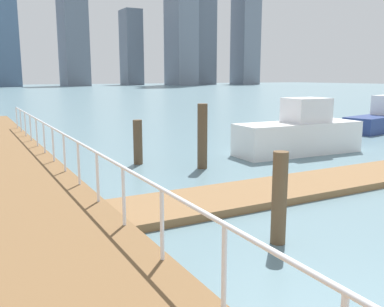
% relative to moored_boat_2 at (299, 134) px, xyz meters
% --- Properties ---
extents(ground_plane, '(300.00, 300.00, 0.00)m').
position_rel_moored_boat_2_xyz_m(ground_plane, '(-6.01, 8.34, -0.79)').
color(ground_plane, slate).
extents(floating_dock, '(11.69, 2.00, 0.18)m').
position_rel_moored_boat_2_xyz_m(floating_dock, '(-3.67, -4.12, -0.70)').
color(floating_dock, olive).
rests_on(floating_dock, ground_plane).
extents(boardwalk_railing, '(0.06, 26.08, 1.08)m').
position_rel_moored_boat_2_xyz_m(boardwalk_railing, '(-9.16, -2.29, 0.45)').
color(boardwalk_railing, white).
rests_on(boardwalk_railing, boardwalk).
extents(dock_piling_1, '(0.31, 0.31, 1.54)m').
position_rel_moored_boat_2_xyz_m(dock_piling_1, '(-6.32, 1.11, -0.02)').
color(dock_piling_1, brown).
rests_on(dock_piling_1, ground_plane).
extents(dock_piling_2, '(0.33, 0.33, 2.14)m').
position_rel_moored_boat_2_xyz_m(dock_piling_2, '(-4.71, -0.55, 0.28)').
color(dock_piling_2, brown).
rests_on(dock_piling_2, ground_plane).
extents(dock_piling_3, '(0.27, 0.27, 1.70)m').
position_rel_moored_boat_2_xyz_m(dock_piling_3, '(-6.66, -6.73, 0.06)').
color(dock_piling_3, brown).
rests_on(dock_piling_3, ground_plane).
extents(moored_boat_2, '(5.26, 1.82, 2.18)m').
position_rel_moored_boat_2_xyz_m(moored_boat_2, '(0.00, 0.00, 0.00)').
color(moored_boat_2, white).
rests_on(moored_boat_2, ground_plane).
extents(skyline_tower_3, '(7.62, 11.20, 35.23)m').
position_rel_moored_boat_2_xyz_m(skyline_tower_3, '(20.79, 125.99, 16.82)').
color(skyline_tower_3, slate).
rests_on(skyline_tower_3, ground_plane).
extents(skyline_tower_4, '(6.14, 8.43, 26.05)m').
position_rel_moored_boat_2_xyz_m(skyline_tower_4, '(42.78, 133.14, 12.24)').
color(skyline_tower_4, slate).
rests_on(skyline_tower_4, ground_plane).
extents(skyline_tower_5, '(7.76, 12.90, 50.61)m').
position_rel_moored_boat_2_xyz_m(skyline_tower_5, '(56.29, 120.69, 24.52)').
color(skyline_tower_5, slate).
rests_on(skyline_tower_5, ground_plane).
extents(skyline_tower_7, '(8.01, 9.18, 32.64)m').
position_rel_moored_boat_2_xyz_m(skyline_tower_7, '(84.88, 122.74, 15.53)').
color(skyline_tower_7, slate).
rests_on(skyline_tower_7, ground_plane).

